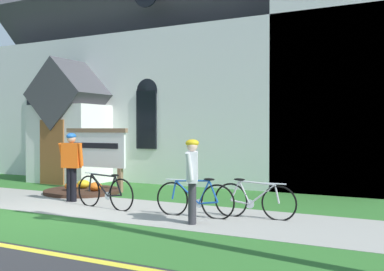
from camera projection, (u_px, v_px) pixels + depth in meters
ground at (147, 192)px, 12.83m from camera, size 140.00×140.00×0.00m
sidewalk_slab at (54, 202)px, 11.06m from camera, size 32.00×2.50×0.01m
church_lawn at (120, 189)px, 13.47m from camera, size 24.00×2.92×0.01m
church_building at (220, 56)px, 19.08m from camera, size 14.88×12.72×13.82m
church_sign at (96, 149)px, 13.12m from camera, size 2.22×0.18×1.82m
flower_bed at (83, 190)px, 12.61m from camera, size 2.13×2.13×0.34m
bicycle_red at (195, 199)px, 9.16m from camera, size 1.73×0.15×0.84m
bicycle_white at (105, 192)px, 10.17m from camera, size 1.78×0.32×0.82m
bicycle_blue at (254, 200)px, 9.04m from camera, size 1.71×0.15×0.82m
cyclist_in_blue_jersey at (71, 161)px, 11.10m from camera, size 0.67×0.31×1.70m
cyclist_in_green_jersey at (192, 175)px, 8.51m from camera, size 0.37×0.74×1.61m
yard_deciduous_tree at (11, 83)px, 20.62m from camera, size 3.39×3.39×5.34m
distant_hill at (331, 141)px, 62.62m from camera, size 106.05×41.80×20.80m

